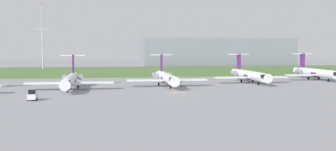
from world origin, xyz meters
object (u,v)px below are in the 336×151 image
object	(u,v)px
antenna_mast	(43,47)
safety_cone_mid_marker	(185,93)
baggage_tug	(32,96)
regional_jet_third	(166,77)
safety_cone_front_marker	(174,93)
regional_jet_fourth	(249,75)
regional_jet_fifth	(316,72)
regional_jet_second	(70,80)

from	to	relation	value
antenna_mast	safety_cone_mid_marker	size ratio (longest dim) A/B	49.76
baggage_tug	safety_cone_mid_marker	bearing A→B (deg)	11.84
regional_jet_third	antenna_mast	world-z (taller)	antenna_mast
safety_cone_mid_marker	safety_cone_front_marker	bearing A→B (deg)	-175.21
safety_cone_mid_marker	regional_jet_fourth	bearing A→B (deg)	47.77
regional_jet_fourth	antenna_mast	bearing A→B (deg)	153.29
antenna_mast	baggage_tug	bearing A→B (deg)	-83.59
regional_jet_third	regional_jet_fifth	bearing A→B (deg)	15.64
regional_jet_fourth	safety_cone_mid_marker	xyz separation A→B (m)	(-26.01, -28.66, -2.26)
regional_jet_second	safety_cone_front_marker	size ratio (longest dim) A/B	56.36
regional_jet_fourth	antenna_mast	size ratio (longest dim) A/B	1.13
regional_jet_fourth	regional_jet_third	bearing A→B (deg)	-165.59
regional_jet_second	baggage_tug	world-z (taller)	regional_jet_second
baggage_tug	safety_cone_front_marker	bearing A→B (deg)	12.40
safety_cone_front_marker	regional_jet_second	bearing A→B (deg)	147.56
safety_cone_front_marker	regional_jet_third	bearing A→B (deg)	86.92
regional_jet_second	regional_jet_fourth	size ratio (longest dim) A/B	1.00
regional_jet_second	antenna_mast	distance (m)	49.55
antenna_mast	safety_cone_mid_marker	xyz separation A→B (m)	(41.58, -62.67, -11.01)
regional_jet_fourth	baggage_tug	xyz separation A→B (m)	(-59.76, -35.74, -1.53)
regional_jet_third	baggage_tug	size ratio (longest dim) A/B	9.69
baggage_tug	safety_cone_mid_marker	xyz separation A→B (m)	(33.74, 7.08, -0.73)
regional_jet_second	regional_jet_third	world-z (taller)	same
regional_jet_fifth	antenna_mast	world-z (taller)	antenna_mast
regional_jet_second	safety_cone_mid_marker	world-z (taller)	regional_jet_second
regional_jet_fourth	safety_cone_front_marker	xyz separation A→B (m)	(-28.56, -28.87, -2.26)
safety_cone_mid_marker	regional_jet_second	bearing A→B (deg)	150.32
regional_jet_third	safety_cone_mid_marker	xyz separation A→B (m)	(1.37, -21.63, -2.26)
antenna_mast	baggage_tug	xyz separation A→B (m)	(7.83, -69.75, -10.28)
regional_jet_fourth	regional_jet_fifth	bearing A→B (deg)	16.89
regional_jet_fifth	safety_cone_front_marker	size ratio (longest dim) A/B	56.36
regional_jet_third	antenna_mast	size ratio (longest dim) A/B	1.13
regional_jet_third	antenna_mast	xyz separation A→B (m)	(-40.21, 41.04, 8.75)
regional_jet_fifth	antenna_mast	bearing A→B (deg)	164.68
regional_jet_second	antenna_mast	xyz separation A→B (m)	(-13.72, 46.80, 8.75)
regional_jet_second	regional_jet_fourth	distance (m)	55.36
regional_jet_fourth	safety_cone_mid_marker	size ratio (longest dim) A/B	56.36
regional_jet_third	regional_jet_fourth	bearing A→B (deg)	14.41
regional_jet_fourth	regional_jet_fifth	size ratio (longest dim) A/B	1.00
baggage_tug	regional_jet_fifth	bearing A→B (deg)	26.88
regional_jet_third	antenna_mast	bearing A→B (deg)	134.41
regional_jet_fifth	baggage_tug	size ratio (longest dim) A/B	9.69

